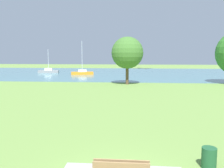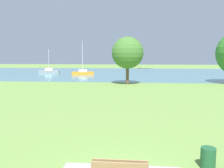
{
  "view_description": "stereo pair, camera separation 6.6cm",
  "coord_description": "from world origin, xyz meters",
  "px_view_note": "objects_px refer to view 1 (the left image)",
  "views": [
    {
      "loc": [
        0.34,
        -7.13,
        4.31
      ],
      "look_at": [
        -1.62,
        15.03,
        1.59
      ],
      "focal_mm": 38.18,
      "sensor_mm": 36.0,
      "label": 1
    },
    {
      "loc": [
        0.4,
        -7.13,
        4.31
      ],
      "look_at": [
        -1.62,
        15.03,
        1.59
      ],
      "focal_mm": 38.18,
      "sensor_mm": 36.0,
      "label": 2
    }
  ],
  "objects_px": {
    "litter_bin": "(209,158)",
    "sailboat_orange": "(82,73)",
    "tree_west_far": "(127,53)",
    "sailboat_gray": "(49,71)"
  },
  "relations": [
    {
      "from": "litter_bin",
      "to": "sailboat_orange",
      "type": "xyz_separation_m",
      "value": [
        -14.05,
        42.52,
        0.07
      ]
    },
    {
      "from": "litter_bin",
      "to": "sailboat_orange",
      "type": "height_order",
      "value": "sailboat_orange"
    },
    {
      "from": "litter_bin",
      "to": "tree_west_far",
      "type": "bearing_deg",
      "value": 98.26
    },
    {
      "from": "sailboat_gray",
      "to": "sailboat_orange",
      "type": "distance_m",
      "value": 10.12
    },
    {
      "from": "litter_bin",
      "to": "sailboat_gray",
      "type": "xyz_separation_m",
      "value": [
        -23.22,
        46.81,
        0.05
      ]
    },
    {
      "from": "litter_bin",
      "to": "sailboat_gray",
      "type": "bearing_deg",
      "value": 116.39
    },
    {
      "from": "sailboat_orange",
      "to": "tree_west_far",
      "type": "xyz_separation_m",
      "value": [
        10.28,
        -16.5,
        4.15
      ]
    },
    {
      "from": "litter_bin",
      "to": "sailboat_orange",
      "type": "distance_m",
      "value": 44.78
    },
    {
      "from": "litter_bin",
      "to": "sailboat_orange",
      "type": "relative_size",
      "value": 0.11
    },
    {
      "from": "litter_bin",
      "to": "sailboat_gray",
      "type": "distance_m",
      "value": 52.25
    }
  ]
}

